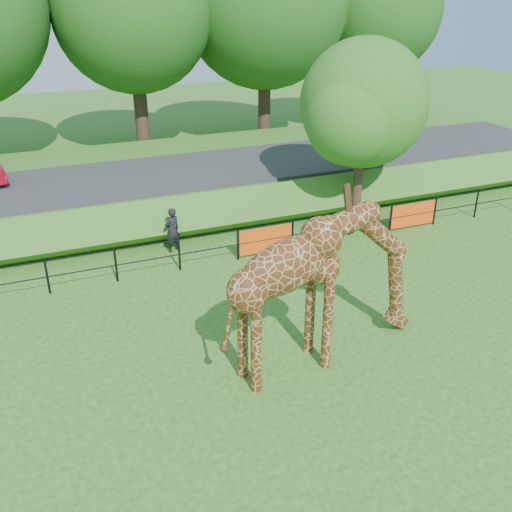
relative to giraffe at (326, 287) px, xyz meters
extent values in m
plane|color=#205A16|center=(-1.93, -2.08, -1.94)|extent=(90.00, 90.00, 0.00)
cube|color=#205A16|center=(-1.93, 13.42, -1.29)|extent=(40.00, 9.00, 1.30)
cube|color=#323235|center=(-1.93, 11.92, -0.58)|extent=(40.00, 5.00, 0.12)
imported|color=black|center=(-1.74, 7.43, -1.16)|extent=(0.67, 0.56, 1.56)
cylinder|color=#372518|center=(5.57, 7.52, -0.34)|extent=(0.36, 0.36, 3.20)
sphere|color=#1D5718|center=(5.57, 7.52, 2.52)|extent=(4.60, 4.60, 4.60)
sphere|color=#1D5718|center=(6.72, 8.21, 2.06)|extent=(3.45, 3.45, 3.45)
sphere|color=#1D5718|center=(4.65, 6.83, 2.18)|extent=(3.22, 3.22, 3.22)
cylinder|color=#372518|center=(0.07, 19.92, 0.56)|extent=(0.70, 0.70, 5.00)
sphere|color=#1A4E15|center=(0.07, 19.92, 5.20)|extent=(7.80, 7.80, 7.80)
cylinder|color=#372518|center=(7.07, 19.92, 0.56)|extent=(0.70, 0.70, 5.00)
sphere|color=#1A4E15|center=(7.07, 19.92, 5.48)|extent=(8.80, 8.80, 8.80)
cylinder|color=#372518|center=(14.07, 19.92, 0.56)|extent=(0.70, 0.70, 5.00)
sphere|color=#1A4E15|center=(14.07, 19.92, 5.09)|extent=(7.40, 7.40, 7.40)
camera|label=1|loc=(-6.00, -10.12, 6.35)|focal=40.00mm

